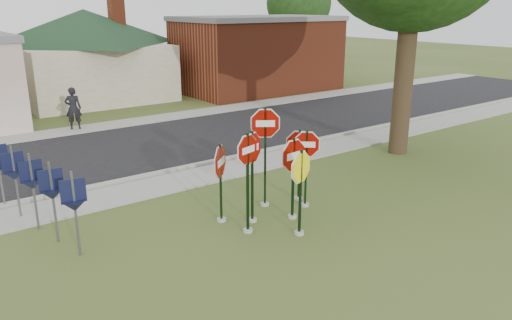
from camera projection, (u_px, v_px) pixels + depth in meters
ground at (317, 236)px, 12.25m from camera, size 120.00×120.00×0.00m
sidewalk_near at (203, 176)px, 16.46m from camera, size 60.00×1.60×0.06m
road at (145, 146)px, 19.91m from camera, size 60.00×7.00×0.04m
sidewalk_far at (106, 126)px, 23.21m from camera, size 60.00×1.60×0.06m
curb at (188, 167)px, 17.21m from camera, size 60.00×0.20×0.14m
stop_sign_center at (293, 167)px, 12.87m from camera, size 1.17×0.24×2.33m
stop_sign_yellow at (301, 182)px, 11.93m from camera, size 1.05×0.31×2.29m
stop_sign_left at (248, 169)px, 11.98m from camera, size 0.99×0.31×2.66m
stop_sign_right at (306, 159)px, 13.66m from camera, size 0.78×0.65×2.31m
stop_sign_back_right at (265, 142)px, 13.56m from camera, size 0.93×0.64×2.94m
stop_sign_back_left at (252, 164)px, 12.61m from camera, size 1.05×0.43×2.55m
stop_sign_far_right at (299, 156)px, 14.17m from camera, size 0.75×0.81×2.21m
stop_sign_far_left at (220, 172)px, 12.69m from camera, size 0.91×0.77×2.23m
route_sign_row at (33, 184)px, 12.27m from camera, size 1.43×4.63×2.00m
building_house at (86, 37)px, 29.17m from camera, size 11.60×11.60×6.20m
building_brick at (258, 53)px, 32.54m from camera, size 10.20×6.20×4.75m
bg_tree_right at (299, 3)px, 43.04m from camera, size 5.60×5.60×8.40m
pedestrian at (73, 108)px, 22.30m from camera, size 0.80×0.65×1.90m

